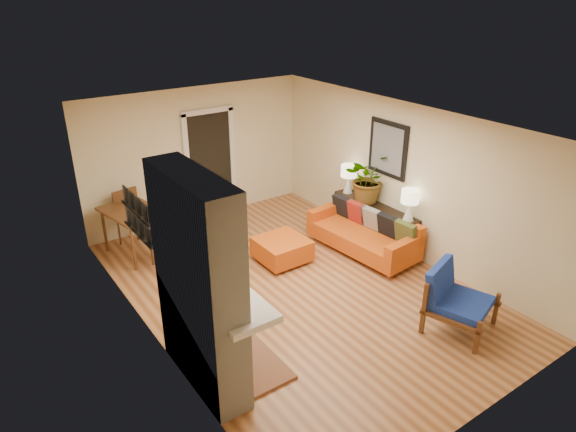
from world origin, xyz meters
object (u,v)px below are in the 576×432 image
(ottoman, at_px, (282,249))
(lamp_far, at_px, (349,176))
(dining_table, at_px, (137,218))
(lamp_near, at_px, (410,201))
(sofa, at_px, (366,233))
(houseplant, at_px, (367,178))
(blue_chair, at_px, (454,295))
(console_table, at_px, (375,213))

(ottoman, xyz_separation_m, lamp_far, (1.76, 0.37, 0.83))
(dining_table, relative_size, lamp_near, 3.60)
(sofa, relative_size, houseplant, 2.28)
(ottoman, relative_size, houseplant, 0.89)
(sofa, relative_size, lamp_near, 3.79)
(blue_chair, bearing_deg, lamp_far, 74.60)
(sofa, relative_size, blue_chair, 1.92)
(lamp_near, bearing_deg, console_table, 90.00)
(ottoman, height_order, lamp_far, lamp_far)
(ottoman, distance_m, houseplant, 1.99)
(ottoman, bearing_deg, dining_table, 137.92)
(sofa, bearing_deg, lamp_near, -60.86)
(dining_table, distance_m, lamp_near, 4.59)
(sofa, height_order, blue_chair, blue_chair)
(blue_chair, relative_size, lamp_far, 1.97)
(sofa, xyz_separation_m, houseplant, (0.33, 0.40, 0.83))
(ottoman, bearing_deg, sofa, -20.28)
(ottoman, xyz_separation_m, lamp_near, (1.76, -1.14, 0.83))
(console_table, bearing_deg, sofa, -155.70)
(ottoman, relative_size, dining_table, 0.41)
(sofa, distance_m, blue_chair, 2.36)
(console_table, height_order, lamp_near, lamp_near)
(dining_table, bearing_deg, lamp_far, -19.79)
(houseplant, bearing_deg, lamp_far, 88.85)
(sofa, distance_m, lamp_far, 1.20)
(blue_chair, height_order, console_table, blue_chair)
(lamp_far, distance_m, houseplant, 0.51)
(sofa, height_order, houseplant, houseplant)
(sofa, height_order, ottoman, sofa)
(blue_chair, xyz_separation_m, dining_table, (-2.74, 4.49, 0.19))
(dining_table, xyz_separation_m, lamp_near, (3.61, -2.81, 0.39))
(sofa, xyz_separation_m, blue_chair, (-0.53, -2.29, 0.14))
(lamp_far, xyz_separation_m, houseplant, (-0.01, -0.50, 0.11))
(blue_chair, bearing_deg, dining_table, 121.37)
(console_table, bearing_deg, blue_chair, -109.74)
(lamp_near, xyz_separation_m, lamp_far, (0.00, 1.51, 0.00))
(houseplant, bearing_deg, sofa, -130.03)
(sofa, height_order, lamp_near, lamp_near)
(lamp_near, bearing_deg, lamp_far, 90.00)
(console_table, bearing_deg, lamp_far, 90.00)
(lamp_far, bearing_deg, lamp_near, -90.00)
(console_table, xyz_separation_m, lamp_far, (0.00, 0.74, 0.49))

